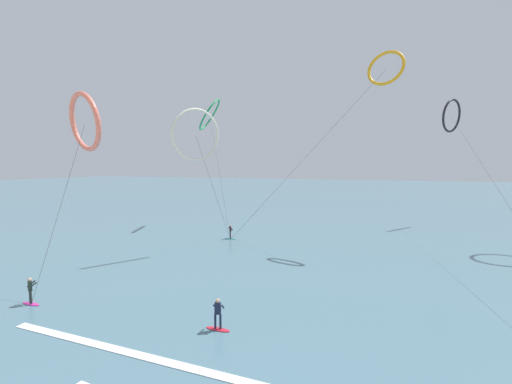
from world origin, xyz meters
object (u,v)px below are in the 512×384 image
(surfer_crimson, at_px, (218,316))
(surfer_teal, at_px, (230,233))
(kite_charcoal, at_px, (452,116))
(kite_amber, at_px, (386,68))
(kite_emerald, at_px, (210,115))
(surfer_magenta, at_px, (30,293))
(kite_coral, at_px, (85,122))
(kite_ivory, at_px, (196,135))

(surfer_crimson, bearing_deg, surfer_teal, 98.20)
(kite_charcoal, bearing_deg, surfer_teal, -15.85)
(kite_charcoal, bearing_deg, kite_amber, 9.33)
(kite_emerald, bearing_deg, surfer_magenta, -14.25)
(kite_coral, bearing_deg, surfer_teal, -86.47)
(surfer_magenta, height_order, kite_ivory, kite_ivory)
(surfer_teal, bearing_deg, kite_ivory, -29.18)
(kite_ivory, relative_size, kite_coral, 1.00)
(surfer_crimson, height_order, kite_emerald, kite_emerald)
(kite_charcoal, bearing_deg, kite_ivory, -8.05)
(surfer_crimson, distance_m, surfer_magenta, 12.59)
(kite_charcoal, relative_size, kite_coral, 3.28)
(kite_ivory, distance_m, kite_coral, 10.15)
(surfer_magenta, distance_m, kite_ivory, 18.49)
(surfer_magenta, distance_m, kite_amber, 35.88)
(surfer_teal, xyz_separation_m, kite_coral, (-4.40, -16.28, 11.24))
(surfer_magenta, relative_size, kite_ivory, 0.12)
(kite_charcoal, height_order, kite_coral, kite_charcoal)
(kite_ivory, height_order, kite_emerald, kite_emerald)
(surfer_teal, height_order, kite_amber, kite_amber)
(surfer_crimson, distance_m, surfer_teal, 22.11)
(kite_charcoal, distance_m, kite_amber, 21.36)
(kite_coral, bearing_deg, surfer_magenta, 115.58)
(kite_ivory, relative_size, kite_emerald, 0.77)
(surfer_crimson, relative_size, kite_coral, 0.12)
(surfer_crimson, distance_m, kite_ivory, 19.46)
(kite_charcoal, distance_m, kite_emerald, 35.41)
(kite_charcoal, bearing_deg, kite_emerald, -34.55)
(surfer_magenta, distance_m, surfer_teal, 21.85)
(surfer_magenta, xyz_separation_m, kite_charcoal, (29.62, 42.55, 15.17))
(surfer_magenta, xyz_separation_m, kite_emerald, (-3.56, 30.20, 15.36))
(kite_amber, relative_size, kite_coral, 1.44)
(surfer_teal, relative_size, kite_ivory, 0.12)
(kite_ivory, bearing_deg, kite_charcoal, 168.28)
(surfer_crimson, bearing_deg, kite_emerald, 103.88)
(surfer_teal, bearing_deg, kite_coral, -41.52)
(surfer_crimson, xyz_separation_m, kite_ivory, (-9.11, 13.31, 10.89))
(surfer_teal, relative_size, kite_amber, 0.08)
(surfer_crimson, height_order, surfer_teal, same)
(kite_emerald, bearing_deg, kite_amber, 53.34)
(kite_charcoal, xyz_separation_m, kite_amber, (-9.19, -19.09, 2.69))
(surfer_crimson, xyz_separation_m, kite_emerald, (-16.09, 28.98, 15.36))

